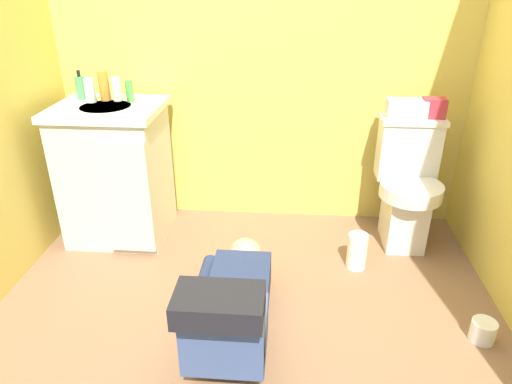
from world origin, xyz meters
The scene contains 15 objects.
ground_plane centered at (0.00, 0.00, -0.02)m, with size 2.97×3.17×0.04m, color #8A6247.
wall_back centered at (0.00, 1.13, 1.20)m, with size 2.63×0.08×2.40m, color #DBC152.
toilet centered at (0.88, 0.82, 0.37)m, with size 0.36×0.46×0.75m.
vanity_cabinet centered at (-0.84, 0.76, 0.42)m, with size 0.60×0.53×0.82m.
faucet centered at (-0.84, 0.90, 0.87)m, with size 0.02×0.02×0.10m, color silver.
person_plumber centered at (-0.04, -0.09, 0.18)m, with size 0.39×1.06×0.52m.
tissue_box centered at (0.83, 0.91, 0.80)m, with size 0.22×0.11×0.10m, color silver.
toiletry_bag centered at (0.98, 0.91, 0.81)m, with size 0.12×0.09×0.11m, color #B22D3F.
soap_dispenser centered at (-1.03, 0.88, 0.89)m, with size 0.06×0.06×0.17m.
bottle_clear centered at (-0.95, 0.82, 0.89)m, with size 0.06×0.06×0.13m, color silver.
bottle_amber centered at (-0.89, 0.87, 0.90)m, with size 0.06×0.06×0.17m, color gold.
bottle_white centered at (-0.81, 0.87, 0.89)m, with size 0.05×0.05×0.13m, color silver.
bottle_green centered at (-0.73, 0.85, 0.88)m, with size 0.04×0.04×0.12m, color #4CA446.
paper_towel_roll centered at (0.58, 0.50, 0.10)m, with size 0.11×0.11×0.20m, color white.
toilet_paper_roll centered at (1.08, -0.03, 0.05)m, with size 0.11×0.11×0.10m, color white.
Camera 1 is at (0.19, -1.68, 1.51)m, focal length 32.31 mm.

